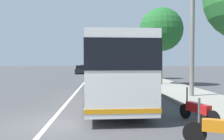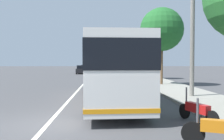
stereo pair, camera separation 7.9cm
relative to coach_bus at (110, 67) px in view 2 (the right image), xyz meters
name	(u,v)px [view 2 (the right image)]	position (x,y,z in m)	size (l,w,h in m)	color
ground_plane	(47,126)	(-5.25, 2.34, -1.94)	(220.00, 220.00, 0.00)	#424244
sidewalk_curb	(178,90)	(4.75, -5.31, -1.87)	(110.00, 3.60, 0.14)	gray
lane_divider_line	(77,91)	(4.75, 2.34, -1.94)	(110.00, 0.16, 0.01)	silver
coach_bus	(110,67)	(0.00, 0.00, 0.00)	(11.84, 3.09, 3.34)	silver
motorcycle_far_end	(222,130)	(-7.68, -2.71, -1.48)	(0.87, 1.95, 1.26)	black
motorcycle_nearest_curb	(197,110)	(-5.03, -3.06, -1.49)	(1.96, 0.77, 1.24)	black
car_side_street	(82,70)	(31.68, 4.27, -1.22)	(4.21, 1.92, 1.53)	black
car_ahead_same_lane	(104,74)	(16.10, 0.33, -1.25)	(4.06, 1.93, 1.47)	silver
car_behind_bus	(85,68)	(45.26, 4.72, -1.26)	(4.47, 1.86, 1.45)	silver
roadside_tree_mid_block	(162,30)	(9.04, -5.03, 3.24)	(4.01, 4.01, 7.20)	brown
roadside_tree_far_block	(151,47)	(17.74, -5.66, 2.09)	(2.92, 2.92, 5.52)	brown
utility_pole	(192,29)	(1.08, -5.04, 2.25)	(0.26, 0.26, 8.39)	slate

